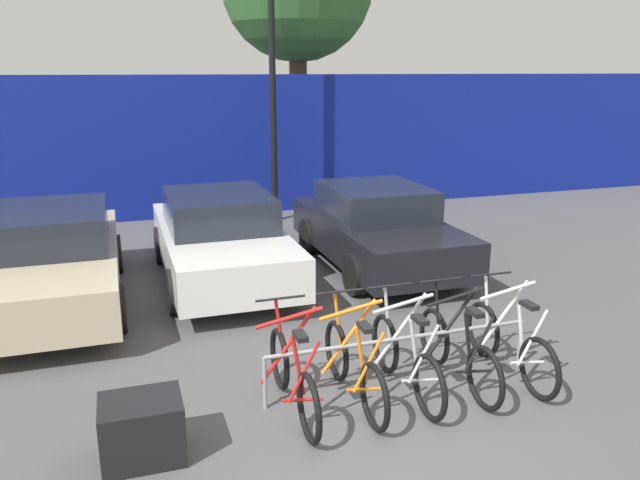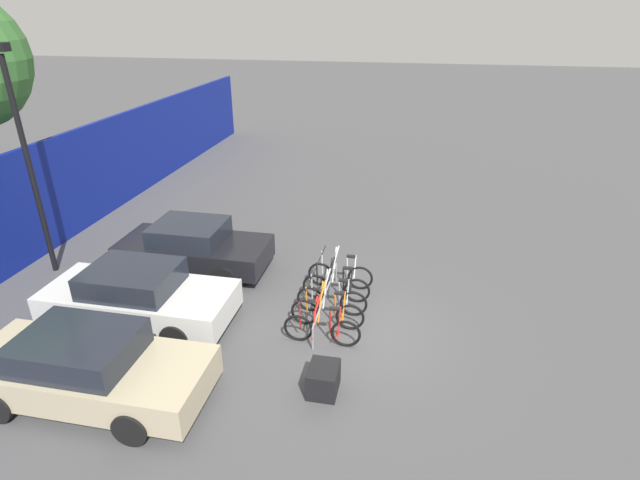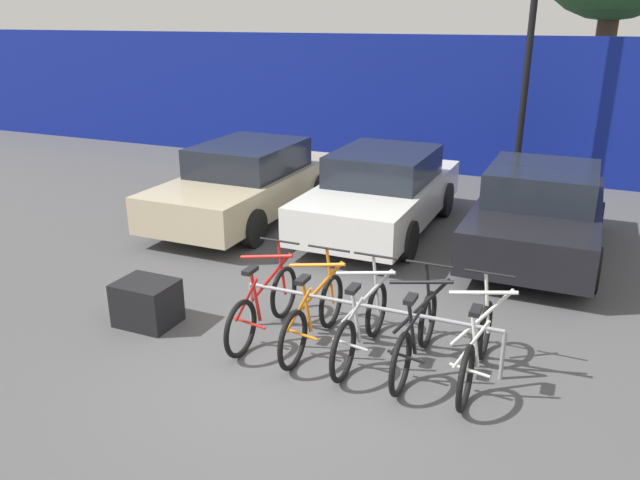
{
  "view_description": "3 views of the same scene",
  "coord_description": "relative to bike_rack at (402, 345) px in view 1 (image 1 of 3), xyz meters",
  "views": [
    {
      "loc": [
        -2.12,
        -4.81,
        3.28
      ],
      "look_at": [
        0.17,
        2.15,
        1.28
      ],
      "focal_mm": 35.0,
      "sensor_mm": 36.0,
      "label": 1
    },
    {
      "loc": [
        -9.41,
        -1.19,
        6.7
      ],
      "look_at": [
        1.87,
        1.07,
        1.29
      ],
      "focal_mm": 28.0,
      "sensor_mm": 36.0,
      "label": 2
    },
    {
      "loc": [
        2.62,
        -5.25,
        3.58
      ],
      "look_at": [
        -0.29,
        1.35,
        0.98
      ],
      "focal_mm": 35.0,
      "sensor_mm": 36.0,
      "label": 3
    }
  ],
  "objects": [
    {
      "name": "ground_plane",
      "position": [
        -0.59,
        -0.68,
        -0.48
      ],
      "size": [
        120.0,
        120.0,
        0.0
      ],
      "primitive_type": "plane",
      "color": "#4C4C4F"
    },
    {
      "name": "hoarding_wall",
      "position": [
        -0.59,
        8.82,
        1.12
      ],
      "size": [
        36.0,
        0.16,
        3.18
      ],
      "primitive_type": "cube",
      "color": "navy",
      "rests_on": "ground"
    },
    {
      "name": "bike_rack",
      "position": [
        0.0,
        0.0,
        0.0
      ],
      "size": [
        3.02,
        0.04,
        0.57
      ],
      "color": "gray",
      "rests_on": "ground"
    },
    {
      "name": "bicycle_red",
      "position": [
        -1.24,
        -0.15,
        -0.1
      ],
      "size": [
        0.68,
        1.71,
        1.05
      ],
      "rotation": [
        0.0,
        0.0,
        0.03
      ],
      "color": "black",
      "rests_on": "ground"
    },
    {
      "name": "bicycle_orange",
      "position": [
        -0.59,
        -0.15,
        -0.1
      ],
      "size": [
        0.68,
        1.71,
        1.05
      ],
      "rotation": [
        0.0,
        0.0,
        -0.01
      ],
      "color": "black",
      "rests_on": "ground"
    },
    {
      "name": "bicycle_silver",
      "position": [
        -0.02,
        -0.15,
        -0.1
      ],
      "size": [
        0.68,
        1.71,
        1.05
      ],
      "rotation": [
        0.0,
        0.0,
        -0.06
      ],
      "color": "black",
      "rests_on": "ground"
    },
    {
      "name": "bicycle_black",
      "position": [
        0.59,
        -0.15,
        -0.1
      ],
      "size": [
        0.68,
        1.71,
        1.05
      ],
      "rotation": [
        0.0,
        0.0,
        -0.02
      ],
      "color": "black",
      "rests_on": "ground"
    },
    {
      "name": "bicycle_white",
      "position": [
        1.24,
        -0.15,
        -0.1
      ],
      "size": [
        0.68,
        1.71,
        1.05
      ],
      "rotation": [
        0.0,
        0.0,
        0.03
      ],
      "color": "black",
      "rests_on": "ground"
    },
    {
      "name": "car_beige",
      "position": [
        -3.7,
        3.76,
        0.22
      ],
      "size": [
        1.91,
        4.46,
        1.4
      ],
      "color": "#C1B28E",
      "rests_on": "ground"
    },
    {
      "name": "car_white",
      "position": [
        -1.22,
        4.14,
        0.22
      ],
      "size": [
        1.91,
        4.31,
        1.4
      ],
      "color": "silver",
      "rests_on": "ground"
    },
    {
      "name": "car_black",
      "position": [
        1.41,
        3.97,
        0.21
      ],
      "size": [
        1.91,
        4.06,
        1.4
      ],
      "color": "black",
      "rests_on": "ground"
    },
    {
      "name": "lamp_post",
      "position": [
        0.6,
        7.82,
        2.85
      ],
      "size": [
        0.24,
        0.44,
        5.95
      ],
      "color": "black",
      "rests_on": "ground"
    },
    {
      "name": "cargo_crate",
      "position": [
        -2.69,
        -0.47,
        -0.2
      ],
      "size": [
        0.7,
        0.56,
        0.55
      ],
      "primitive_type": "cube",
      "color": "black",
      "rests_on": "ground"
    }
  ]
}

